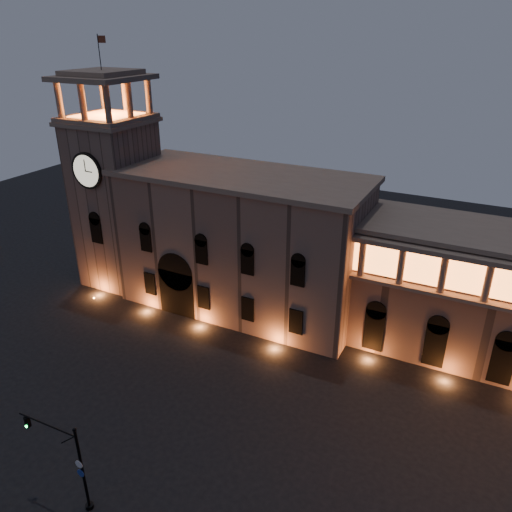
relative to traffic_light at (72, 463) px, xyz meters
The scene contains 4 objects.
ground 11.06m from the traffic_light, 96.27° to the left, with size 160.00×160.00×0.00m, color black.
government_building 32.61m from the traffic_light, 95.68° to the left, with size 30.80×12.80×17.60m.
clock_tower 38.84m from the traffic_light, 124.75° to the left, with size 9.80×9.80×32.40m.
traffic_light is the anchor object (origin of this frame).
Camera 1 is at (25.20, -28.00, 33.15)m, focal length 35.00 mm.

